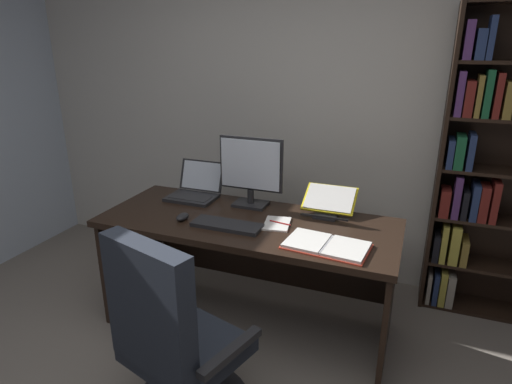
% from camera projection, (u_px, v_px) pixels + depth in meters
% --- Properties ---
extents(wall_back, '(5.42, 0.12, 2.54)m').
position_uv_depth(wall_back, '(311.00, 114.00, 3.29)').
color(wall_back, beige).
rests_on(wall_back, ground).
extents(desk, '(1.83, 0.74, 0.75)m').
position_uv_depth(desk, '(252.00, 244.00, 2.80)').
color(desk, black).
rests_on(desk, ground).
extents(bookshelf, '(0.96, 0.27, 2.02)m').
position_uv_depth(bookshelf, '(499.00, 175.00, 2.77)').
color(bookshelf, black).
rests_on(bookshelf, ground).
extents(office_chair, '(0.69, 0.61, 1.03)m').
position_uv_depth(office_chair, '(174.00, 350.00, 2.02)').
color(office_chair, '#232326').
rests_on(office_chair, ground).
extents(monitor, '(0.43, 0.16, 0.46)m').
position_uv_depth(monitor, '(251.00, 172.00, 2.83)').
color(monitor, '#232326').
rests_on(monitor, desk).
extents(laptop, '(0.33, 0.31, 0.23)m').
position_uv_depth(laptop, '(195.00, 190.00, 3.04)').
color(laptop, '#232326').
rests_on(laptop, desk).
extents(keyboard, '(0.42, 0.15, 0.02)m').
position_uv_depth(keyboard, '(227.00, 225.00, 2.56)').
color(keyboard, '#232326').
rests_on(keyboard, desk).
extents(computer_mouse, '(0.06, 0.10, 0.04)m').
position_uv_depth(computer_mouse, '(183.00, 217.00, 2.66)').
color(computer_mouse, '#232326').
rests_on(computer_mouse, desk).
extents(reading_stand_with_book, '(0.33, 0.28, 0.15)m').
position_uv_depth(reading_stand_with_book, '(329.00, 201.00, 2.76)').
color(reading_stand_with_book, '#232326').
rests_on(reading_stand_with_book, desk).
extents(open_binder, '(0.47, 0.30, 0.02)m').
position_uv_depth(open_binder, '(326.00, 245.00, 2.31)').
color(open_binder, '#DB422D').
rests_on(open_binder, desk).
extents(notepad, '(0.18, 0.23, 0.01)m').
position_uv_depth(notepad, '(277.00, 224.00, 2.60)').
color(notepad, white).
rests_on(notepad, desk).
extents(pen, '(0.14, 0.03, 0.01)m').
position_uv_depth(pen, '(280.00, 223.00, 2.59)').
color(pen, maroon).
rests_on(pen, notepad).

